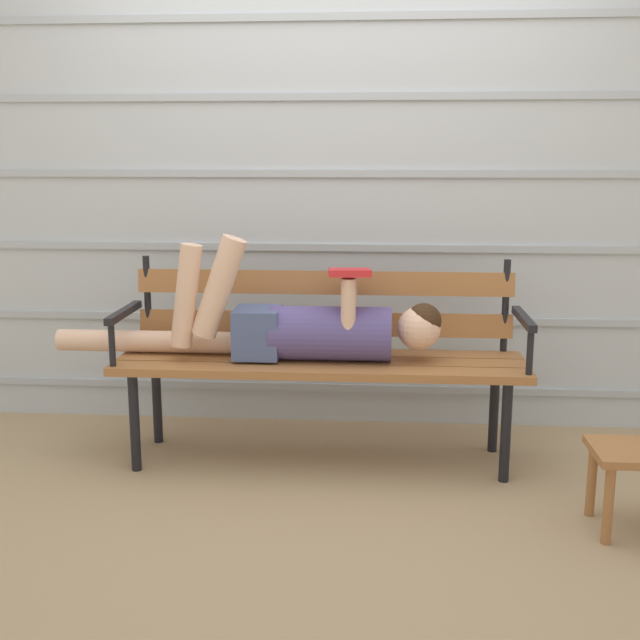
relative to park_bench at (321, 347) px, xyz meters
The scene contains 4 objects.
ground_plane 0.58m from the park_bench, 90.00° to the right, with size 12.00×12.00×0.00m, color tan.
house_siding 0.91m from the park_bench, 90.00° to the left, with size 5.25×0.08×2.55m.
park_bench is the anchor object (origin of this frame).
reclining_person 0.17m from the park_bench, 146.15° to the right, with size 1.75×0.26×0.56m.
Camera 1 is at (0.26, -3.19, 1.37)m, focal length 44.31 mm.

